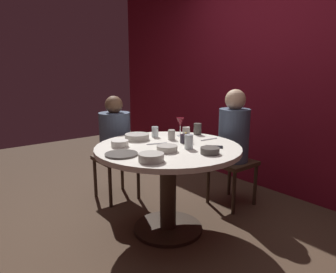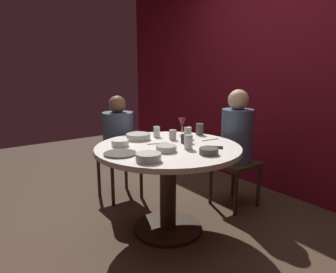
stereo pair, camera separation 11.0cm
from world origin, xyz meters
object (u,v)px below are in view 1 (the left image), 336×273
object	(u,v)px
candle_holder	(186,139)
cell_phone	(214,147)
bowl_small_white	(151,157)
cup_center_front	(172,135)
bowl_sauce_side	(120,143)
bowl_rice_portion	(210,151)
cup_by_left_diner	(155,132)
dinner_plate	(121,154)
wine_glass	(180,123)
seated_diner_left	(115,136)
cup_by_right_diner	(186,133)
seated_diner_back	(234,135)
bowl_serving_large	(167,148)
dining_table	(168,166)
bowl_salad_center	(137,137)
cup_near_candle	(197,129)
cup_far_edge	(189,142)

from	to	relation	value
candle_holder	cell_phone	size ratio (longest dim) A/B	0.71
bowl_small_white	cup_center_front	distance (m)	0.69
bowl_sauce_side	bowl_rice_portion	world-z (taller)	bowl_sauce_side
bowl_rice_portion	cup_center_front	size ratio (longest dim) A/B	1.63
bowl_sauce_side	cup_by_left_diner	size ratio (longest dim) A/B	1.47
dinner_plate	wine_glass	bearing A→B (deg)	106.34
seated_diner_left	dinner_plate	bearing A→B (deg)	-26.56
bowl_small_white	cup_by_right_diner	size ratio (longest dim) A/B	1.72
seated_diner_back	dinner_plate	xyz separation A→B (m)	(0.00, -1.29, 0.03)
bowl_serving_large	bowl_sauce_side	xyz separation A→B (m)	(-0.36, -0.21, 0.00)
dining_table	seated_diner_back	distance (m)	0.86
bowl_salad_center	bowl_small_white	distance (m)	0.69
wine_glass	cup_by_left_diner	world-z (taller)	wine_glass
dining_table	bowl_rice_portion	bearing A→B (deg)	13.59
bowl_small_white	cup_by_left_diner	size ratio (longest dim) A/B	1.83
dining_table	wine_glass	world-z (taller)	wine_glass
bowl_small_white	cup_near_candle	bearing A→B (deg)	116.77
cup_near_candle	cup_by_right_diner	bearing A→B (deg)	-76.10
cup_center_front	cup_by_right_diner	bearing A→B (deg)	75.28
bowl_sauce_side	cup_by_left_diner	distance (m)	0.46
cup_center_front	bowl_salad_center	bearing A→B (deg)	-127.63
seated_diner_left	cup_near_candle	bearing A→B (deg)	35.57
candle_holder	bowl_salad_center	distance (m)	0.45
bowl_serving_large	bowl_sauce_side	world-z (taller)	bowl_sauce_side
dining_table	cup_by_right_diner	bearing A→B (deg)	111.83
seated_diner_back	candle_holder	bearing A→B (deg)	0.65
candle_holder	cup_near_candle	xyz separation A→B (m)	(-0.18, 0.32, 0.02)
candle_holder	cup_far_edge	bearing A→B (deg)	-35.67
bowl_sauce_side	bowl_serving_large	bearing A→B (deg)	29.63
seated_diner_left	bowl_small_white	world-z (taller)	seated_diner_left
candle_holder	cell_phone	world-z (taller)	candle_holder
cup_by_left_diner	cup_far_edge	size ratio (longest dim) A/B	0.85
cup_by_left_diner	bowl_rice_portion	bearing A→B (deg)	-2.41
seated_diner_back	cup_by_right_diner	distance (m)	0.55
bowl_salad_center	dinner_plate	bearing A→B (deg)	-46.25
bowl_salad_center	cup_center_front	bearing A→B (deg)	52.37
dining_table	seated_diner_back	bearing A→B (deg)	90.00
candle_holder	dinner_plate	size ratio (longest dim) A/B	0.40
bowl_serving_large	cup_near_candle	distance (m)	0.69
cell_phone	cup_far_edge	bearing A→B (deg)	-67.31
seated_diner_left	bowl_sauce_side	bearing A→B (deg)	-26.09
seated_diner_back	bowl_small_white	xyz separation A→B (m)	(0.27, -1.21, 0.05)
seated_diner_left	cup_by_right_diner	xyz separation A→B (m)	(0.76, 0.32, 0.12)
bowl_serving_large	cup_far_edge	size ratio (longest dim) A/B	1.41
dining_table	seated_diner_left	xyz separation A→B (m)	(-0.89, 0.00, 0.11)
seated_diner_back	bowl_salad_center	xyz separation A→B (m)	(-0.36, -0.92, 0.05)
cup_near_candle	cell_phone	bearing A→B (deg)	-28.98
cup_near_candle	cup_center_front	distance (m)	0.34
dining_table	cup_near_candle	xyz separation A→B (m)	(-0.18, 0.51, 0.23)
seated_diner_left	bowl_salad_center	size ratio (longest dim) A/B	5.14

